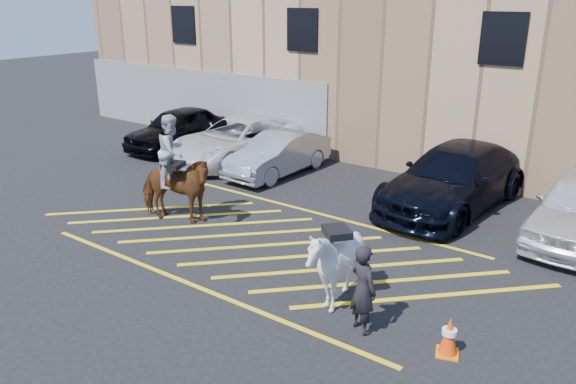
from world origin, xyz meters
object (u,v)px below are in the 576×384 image
Objects in this scene: car_white_pickup at (239,140)px; car_silver_sedan at (278,154)px; handler at (363,289)px; mounted_bay at (174,180)px; traffic_cone at (449,336)px; saddled_white at (336,264)px; car_blue_suv at (454,178)px; car_black_suv at (178,128)px.

car_white_pickup is 2.16m from car_silver_sedan.
mounted_bay is (-6.56, 1.65, 0.34)m from handler.
traffic_cone is (1.55, 0.22, -0.48)m from handler.
saddled_white is (6.04, -6.20, 0.19)m from car_silver_sedan.
car_blue_suv reaches higher than car_white_pickup.
car_blue_suv reaches higher than car_black_suv.
car_silver_sedan is 0.71× the size of car_blue_suv.
car_silver_sedan is 1.45× the size of mounted_bay.
handler is at bearing -14.11° from mounted_bay.
car_black_suv is at bearing 153.32° from traffic_cone.
car_blue_suv is 2.05× the size of mounted_bay.
car_blue_suv is (5.95, 0.45, 0.17)m from car_silver_sedan.
car_white_pickup is (3.17, -0.01, -0.01)m from car_black_suv.
handler is 0.98m from saddled_white.
car_black_suv is 14.12m from handler.
saddled_white is at bearing -5.25° from handler.
mounted_bay is (0.34, -5.02, 0.48)m from car_silver_sedan.
mounted_bay is at bearing -129.84° from car_blue_suv.
saddled_white reaches higher than car_black_suv.
handler is (6.90, -6.67, 0.15)m from car_silver_sedan.
mounted_bay is at bearing -84.18° from car_silver_sedan.
traffic_cone is at bearing -148.13° from handler.
mounted_bay is 1.37× the size of saddled_white.
handler is 6.78m from mounted_bay.
car_black_suv is 0.82× the size of car_white_pickup.
handler is at bearing -171.92° from traffic_cone.
traffic_cone is at bearing -27.80° from car_white_pickup.
mounted_bay reaches higher than handler.
car_black_suv is 3.17m from car_white_pickup.
car_blue_suv is at bearing 90.83° from saddled_white.
car_silver_sedan is at bearing -6.31° from car_black_suv.
traffic_cone is at bearing -28.10° from car_black_suv.
car_blue_suv is at bearing 6.32° from car_silver_sedan.
car_silver_sedan is at bearing -6.40° from car_white_pickup.
car_white_pickup is 2.66× the size of saddled_white.
traffic_cone is (2.41, -0.26, -0.52)m from saddled_white.
car_blue_suv reaches higher than handler.
car_blue_suv is at bearing 5.38° from car_white_pickup.
mounted_bay is (2.45, -5.46, 0.39)m from car_white_pickup.
car_black_suv is at bearing 135.77° from mounted_bay.
car_silver_sedan is 5.81× the size of traffic_cone.
car_white_pickup is 7.80× the size of traffic_cone.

